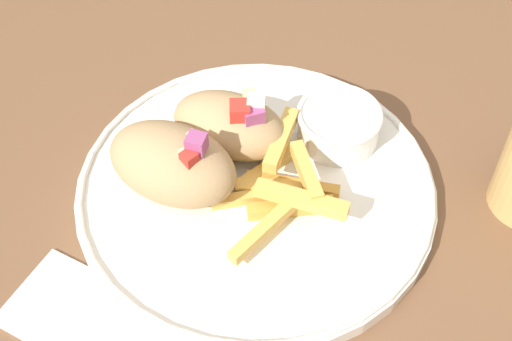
{
  "coord_description": "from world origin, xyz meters",
  "views": [
    {
      "loc": [
        0.26,
        -0.27,
        1.23
      ],
      "look_at": [
        -0.02,
        -0.01,
        0.77
      ],
      "focal_mm": 50.0,
      "sensor_mm": 36.0,
      "label": 1
    }
  ],
  "objects_px": {
    "plate": "(256,189)",
    "pita_sandwich_far": "(232,123)",
    "fries_pile": "(283,185)",
    "sauce_ramekin": "(339,123)",
    "pita_sandwich_near": "(173,163)"
  },
  "relations": [
    {
      "from": "pita_sandwich_near",
      "to": "pita_sandwich_far",
      "type": "relative_size",
      "value": 1.1
    },
    {
      "from": "plate",
      "to": "pita_sandwich_near",
      "type": "relative_size",
      "value": 2.34
    },
    {
      "from": "plate",
      "to": "pita_sandwich_far",
      "type": "xyz_separation_m",
      "value": [
        -0.05,
        0.02,
        0.03
      ]
    },
    {
      "from": "plate",
      "to": "fries_pile",
      "type": "xyz_separation_m",
      "value": [
        0.02,
        0.01,
        0.02
      ]
    },
    {
      "from": "fries_pile",
      "to": "sauce_ramekin",
      "type": "bearing_deg",
      "value": 100.57
    },
    {
      "from": "pita_sandwich_near",
      "to": "sauce_ramekin",
      "type": "distance_m",
      "value": 0.15
    },
    {
      "from": "fries_pile",
      "to": "pita_sandwich_far",
      "type": "bearing_deg",
      "value": 174.14
    },
    {
      "from": "plate",
      "to": "sauce_ramekin",
      "type": "height_order",
      "value": "sauce_ramekin"
    },
    {
      "from": "pita_sandwich_near",
      "to": "fries_pile",
      "type": "xyz_separation_m",
      "value": [
        0.07,
        0.06,
        -0.02
      ]
    },
    {
      "from": "pita_sandwich_far",
      "to": "fries_pile",
      "type": "relative_size",
      "value": 0.83
    },
    {
      "from": "plate",
      "to": "pita_sandwich_far",
      "type": "relative_size",
      "value": 2.57
    },
    {
      "from": "plate",
      "to": "fries_pile",
      "type": "bearing_deg",
      "value": 21.22
    },
    {
      "from": "sauce_ramekin",
      "to": "pita_sandwich_near",
      "type": "bearing_deg",
      "value": -110.43
    },
    {
      "from": "pita_sandwich_far",
      "to": "plate",
      "type": "bearing_deg",
      "value": -44.3
    },
    {
      "from": "pita_sandwich_far",
      "to": "sauce_ramekin",
      "type": "height_order",
      "value": "pita_sandwich_far"
    }
  ]
}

